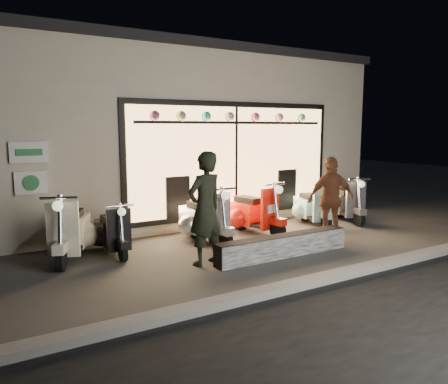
{
  "coord_description": "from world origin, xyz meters",
  "views": [
    {
      "loc": [
        -4.63,
        -6.58,
        2.29
      ],
      "look_at": [
        -0.32,
        0.6,
        1.05
      ],
      "focal_mm": 35.0,
      "sensor_mm": 36.0,
      "label": 1
    }
  ],
  "objects_px": {
    "man": "(205,209)",
    "scooter_silver": "(202,219)",
    "woman": "(331,199)",
    "graffiti_barrier": "(283,246)",
    "scooter_red": "(250,212)"
  },
  "relations": [
    {
      "from": "scooter_red",
      "to": "woman",
      "type": "xyz_separation_m",
      "value": [
        1.06,
        -1.38,
        0.41
      ]
    },
    {
      "from": "scooter_red",
      "to": "woman",
      "type": "height_order",
      "value": "woman"
    },
    {
      "from": "man",
      "to": "woman",
      "type": "distance_m",
      "value": 2.99
    },
    {
      "from": "graffiti_barrier",
      "to": "scooter_red",
      "type": "height_order",
      "value": "scooter_red"
    },
    {
      "from": "scooter_red",
      "to": "man",
      "type": "distance_m",
      "value": 2.5
    },
    {
      "from": "scooter_silver",
      "to": "scooter_red",
      "type": "height_order",
      "value": "scooter_silver"
    },
    {
      "from": "man",
      "to": "woman",
      "type": "relative_size",
      "value": 1.12
    },
    {
      "from": "graffiti_barrier",
      "to": "man",
      "type": "height_order",
      "value": "man"
    },
    {
      "from": "scooter_red",
      "to": "man",
      "type": "height_order",
      "value": "man"
    },
    {
      "from": "scooter_silver",
      "to": "scooter_red",
      "type": "relative_size",
      "value": 1.0
    },
    {
      "from": "woman",
      "to": "graffiti_barrier",
      "type": "bearing_deg",
      "value": 32.64
    },
    {
      "from": "man",
      "to": "scooter_silver",
      "type": "bearing_deg",
      "value": -130.28
    },
    {
      "from": "man",
      "to": "woman",
      "type": "bearing_deg",
      "value": 168.32
    },
    {
      "from": "graffiti_barrier",
      "to": "scooter_red",
      "type": "distance_m",
      "value": 1.94
    },
    {
      "from": "scooter_red",
      "to": "man",
      "type": "bearing_deg",
      "value": -153.32
    }
  ]
}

